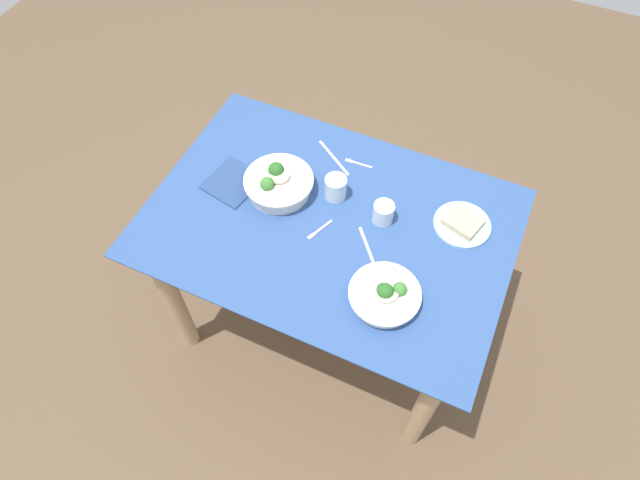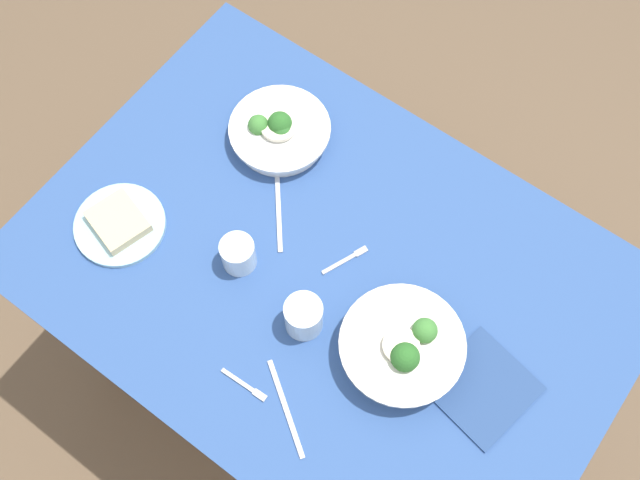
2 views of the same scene
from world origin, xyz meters
TOP-DOWN VIEW (x-y plane):
  - ground_plane at (0.00, 0.00)m, footprint 6.00×6.00m
  - dining_table at (0.00, 0.00)m, footprint 1.23×0.85m
  - broccoli_bowl_far at (-0.22, 0.05)m, footprint 0.24×0.24m
  - broccoli_bowl_near at (0.27, -0.20)m, footprint 0.22×0.22m
  - bread_side_plate at (0.41, 0.17)m, footprint 0.19×0.19m
  - water_glass_center at (-0.03, 0.11)m, footprint 0.08×0.08m
  - water_glass_side at (0.16, 0.08)m, footprint 0.07×0.07m
  - fork_by_far_bowl at (-0.02, -0.05)m, footprint 0.05×0.10m
  - fork_by_near_bowl at (-0.01, 0.28)m, footprint 0.10×0.01m
  - table_knife_left at (-0.10, 0.27)m, footprint 0.17×0.12m
  - table_knife_right at (0.17, -0.05)m, footprint 0.13×0.15m
  - napkin_folded_upper at (-0.38, 0.02)m, footprint 0.20×0.21m

SIDE VIEW (x-z plane):
  - ground_plane at x=0.00m, z-range 0.00..0.00m
  - dining_table at x=0.00m, z-range 0.25..1.02m
  - table_knife_left at x=-0.10m, z-range 0.77..0.78m
  - table_knife_right at x=0.17m, z-range 0.77..0.78m
  - fork_by_far_bowl at x=-0.02m, z-range 0.77..0.78m
  - fork_by_near_bowl at x=-0.01m, z-range 0.77..0.78m
  - napkin_folded_upper at x=-0.38m, z-range 0.77..0.78m
  - bread_side_plate at x=0.41m, z-range 0.77..0.80m
  - broccoli_bowl_near at x=0.27m, z-range 0.76..0.84m
  - broccoli_bowl_far at x=-0.22m, z-range 0.76..0.86m
  - water_glass_side at x=0.16m, z-range 0.77..0.85m
  - water_glass_center at x=-0.03m, z-range 0.77..0.86m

